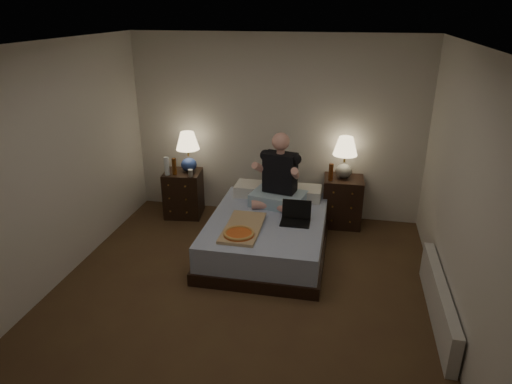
% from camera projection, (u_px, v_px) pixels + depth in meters
% --- Properties ---
extents(floor, '(4.00, 4.50, 0.00)m').
position_uv_depth(floor, '(239.00, 301.00, 4.66)').
color(floor, brown).
rests_on(floor, ground).
extents(ceiling, '(4.00, 4.50, 0.00)m').
position_uv_depth(ceiling, '(234.00, 46.00, 3.71)').
color(ceiling, white).
rests_on(ceiling, ground).
extents(wall_back, '(4.00, 0.00, 2.50)m').
position_uv_depth(wall_back, '(275.00, 128.00, 6.23)').
color(wall_back, beige).
rests_on(wall_back, ground).
extents(wall_front, '(4.00, 0.00, 2.50)m').
position_uv_depth(wall_front, '(124.00, 362.00, 2.15)').
color(wall_front, beige).
rests_on(wall_front, ground).
extents(wall_left, '(0.00, 4.50, 2.50)m').
position_uv_depth(wall_left, '(42.00, 174.00, 4.55)').
color(wall_left, beige).
rests_on(wall_left, ground).
extents(wall_right, '(0.00, 4.50, 2.50)m').
position_uv_depth(wall_right, '(468.00, 206.00, 3.82)').
color(wall_right, beige).
rests_on(wall_right, ground).
extents(bed, '(1.35, 1.80, 0.45)m').
position_uv_depth(bed, '(267.00, 234.00, 5.54)').
color(bed, '#546EA8').
rests_on(bed, floor).
extents(nightstand_left, '(0.55, 0.51, 0.65)m').
position_uv_depth(nightstand_left, '(184.00, 194.00, 6.48)').
color(nightstand_left, black).
rests_on(nightstand_left, floor).
extents(nightstand_right, '(0.53, 0.48, 0.67)m').
position_uv_depth(nightstand_right, '(342.00, 201.00, 6.20)').
color(nightstand_right, black).
rests_on(nightstand_right, floor).
extents(lamp_left, '(0.37, 0.37, 0.56)m').
position_uv_depth(lamp_left, '(188.00, 152.00, 6.29)').
color(lamp_left, navy).
rests_on(lamp_left, nightstand_left).
extents(lamp_right, '(0.33, 0.33, 0.56)m').
position_uv_depth(lamp_right, '(345.00, 158.00, 5.98)').
color(lamp_right, gray).
rests_on(lamp_right, nightstand_right).
extents(water_bottle, '(0.07, 0.07, 0.25)m').
position_uv_depth(water_bottle, '(167.00, 166.00, 6.21)').
color(water_bottle, white).
rests_on(water_bottle, nightstand_left).
extents(soda_can, '(0.07, 0.07, 0.10)m').
position_uv_depth(soda_can, '(190.00, 173.00, 6.17)').
color(soda_can, '#B2B2AD').
rests_on(soda_can, nightstand_left).
extents(beer_bottle_left, '(0.06, 0.06, 0.23)m').
position_uv_depth(beer_bottle_left, '(174.00, 167.00, 6.22)').
color(beer_bottle_left, '#552C0C').
rests_on(beer_bottle_left, nightstand_left).
extents(beer_bottle_right, '(0.06, 0.06, 0.23)m').
position_uv_depth(beer_bottle_right, '(331.00, 172.00, 5.95)').
color(beer_bottle_right, '#59280C').
rests_on(beer_bottle_right, nightstand_right).
extents(person, '(0.75, 0.65, 0.93)m').
position_uv_depth(person, '(279.00, 170.00, 5.64)').
color(person, black).
rests_on(person, bed).
extents(laptop, '(0.34, 0.28, 0.24)m').
position_uv_depth(laptop, '(296.00, 214.00, 5.27)').
color(laptop, black).
rests_on(laptop, bed).
extents(pizza_box, '(0.41, 0.76, 0.08)m').
position_uv_depth(pizza_box, '(239.00, 234.00, 4.98)').
color(pizza_box, tan).
rests_on(pizza_box, bed).
extents(radiator, '(0.10, 1.60, 0.40)m').
position_uv_depth(radiator, '(438.00, 301.00, 4.34)').
color(radiator, silver).
rests_on(radiator, floor).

